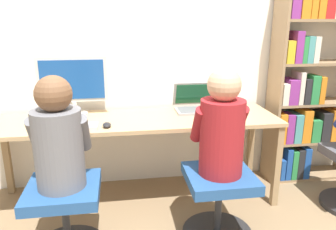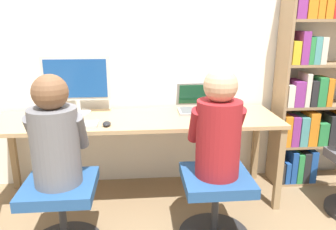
{
  "view_description": "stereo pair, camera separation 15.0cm",
  "coord_description": "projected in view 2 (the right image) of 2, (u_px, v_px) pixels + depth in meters",
  "views": [
    {
      "loc": [
        -0.12,
        -2.16,
        1.45
      ],
      "look_at": [
        0.23,
        0.15,
        0.76
      ],
      "focal_mm": 35.0,
      "sensor_mm": 36.0,
      "label": 1
    },
    {
      "loc": [
        0.03,
        -2.18,
        1.45
      ],
      "look_at": [
        0.23,
        0.15,
        0.76
      ],
      "focal_mm": 35.0,
      "sensor_mm": 36.0,
      "label": 2
    }
  ],
  "objects": [
    {
      "name": "office_chair_right",
      "position": [
        215.0,
        202.0,
        2.19
      ],
      "size": [
        0.48,
        0.48,
        0.48
      ],
      "color": "#262628",
      "rests_on": "ground_plane"
    },
    {
      "name": "wall_back",
      "position": [
        135.0,
        38.0,
        2.76
      ],
      "size": [
        10.0,
        0.05,
        2.6
      ],
      "color": "white",
      "rests_on": "ground_plane"
    },
    {
      "name": "desk",
      "position": [
        137.0,
        126.0,
        2.6
      ],
      "size": [
        2.24,
        0.6,
        0.7
      ],
      "color": "tan",
      "rests_on": "ground_plane"
    },
    {
      "name": "computer_mouse_by_keyboard",
      "position": [
        107.0,
        124.0,
        2.38
      ],
      "size": [
        0.06,
        0.09,
        0.03
      ],
      "color": "black",
      "rests_on": "desk"
    },
    {
      "name": "laptop",
      "position": [
        200.0,
        105.0,
        2.77
      ],
      "size": [
        0.37,
        0.31,
        0.23
      ],
      "color": "gray",
      "rests_on": "desk"
    },
    {
      "name": "office_chair_left",
      "position": [
        62.0,
        211.0,
        2.08
      ],
      "size": [
        0.48,
        0.48,
        0.48
      ],
      "color": "#262628",
      "rests_on": "ground_plane"
    },
    {
      "name": "person_at_monitor",
      "position": [
        55.0,
        136.0,
        1.95
      ],
      "size": [
        0.35,
        0.31,
        0.68
      ],
      "color": "slate",
      "rests_on": "office_chair_left"
    },
    {
      "name": "desktop_monitor",
      "position": [
        76.0,
        83.0,
        2.64
      ],
      "size": [
        0.55,
        0.2,
        0.47
      ],
      "color": "beige",
      "rests_on": "desk"
    },
    {
      "name": "bookshelf",
      "position": [
        316.0,
        88.0,
        2.81
      ],
      "size": [
        0.8,
        0.26,
        1.81
      ],
      "color": "#997A56",
      "rests_on": "ground_plane"
    },
    {
      "name": "ground_plane",
      "position": [
        139.0,
        218.0,
        2.49
      ],
      "size": [
        14.0,
        14.0,
        0.0
      ],
      "primitive_type": "plane",
      "color": "#846B4C"
    },
    {
      "name": "person_at_laptop",
      "position": [
        218.0,
        129.0,
        2.05
      ],
      "size": [
        0.35,
        0.32,
        0.69
      ],
      "color": "maroon",
      "rests_on": "office_chair_right"
    },
    {
      "name": "keyboard",
      "position": [
        67.0,
        125.0,
        2.36
      ],
      "size": [
        0.44,
        0.13,
        0.03
      ],
      "color": "#B2B2B7",
      "rests_on": "desk"
    }
  ]
}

